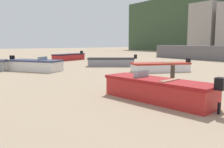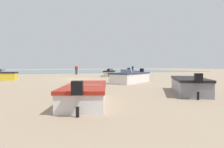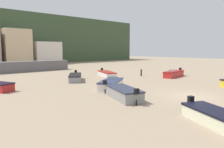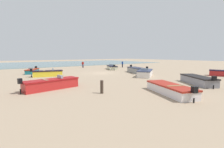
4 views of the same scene
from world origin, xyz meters
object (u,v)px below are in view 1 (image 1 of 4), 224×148
at_px(boat_red_1, 69,57).
at_px(boat_white_8, 161,67).
at_px(boat_red_3, 157,90).
at_px(boat_white_6, 35,65).
at_px(boat_grey_2, 111,62).
at_px(mooring_post_near_water, 173,74).

height_order(boat_red_1, boat_white_8, boat_red_1).
relative_size(boat_red_3, boat_white_6, 1.07).
bearing_deg(boat_red_3, boat_grey_2, 54.05).
relative_size(boat_white_6, boat_white_8, 0.96).
relative_size(boat_grey_2, boat_white_8, 0.95).
bearing_deg(boat_red_1, boat_red_3, 142.60).
bearing_deg(boat_red_1, mooring_post_near_water, 151.49).
bearing_deg(boat_white_6, boat_red_1, -162.58).
bearing_deg(boat_red_3, boat_white_6, 84.86).
bearing_deg(boat_white_8, mooring_post_near_water, 163.36).
height_order(boat_red_1, boat_red_3, boat_red_3).
xyz_separation_m(boat_white_6, mooring_post_near_water, (10.41, 4.86, 0.05)).
distance_m(boat_red_1, boat_grey_2, 9.58).
bearing_deg(boat_white_6, boat_red_3, 59.25).
distance_m(boat_red_1, boat_white_8, 15.56).
height_order(boat_red_1, mooring_post_near_water, boat_red_1).
bearing_deg(boat_grey_2, boat_red_1, 35.03).
height_order(boat_white_6, mooring_post_near_water, boat_white_6).
height_order(boat_grey_2, mooring_post_near_water, boat_grey_2).
xyz_separation_m(boat_red_1, boat_white_8, (15.53, 0.94, -0.07)).
xyz_separation_m(boat_red_3, boat_white_6, (-13.09, -0.93, 0.01)).
xyz_separation_m(boat_red_3, boat_white_8, (-6.81, 7.17, -0.09)).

